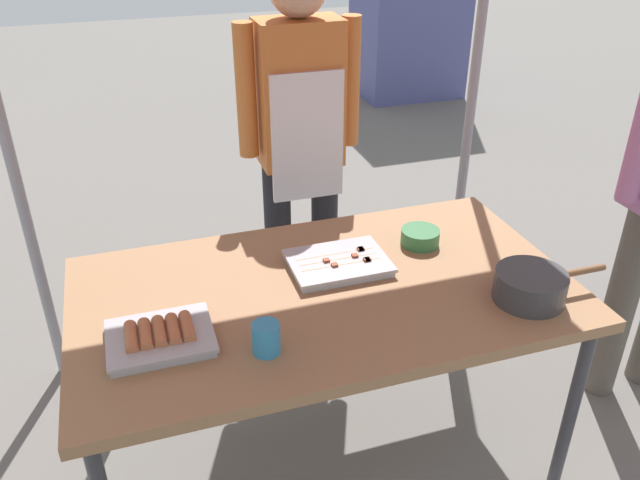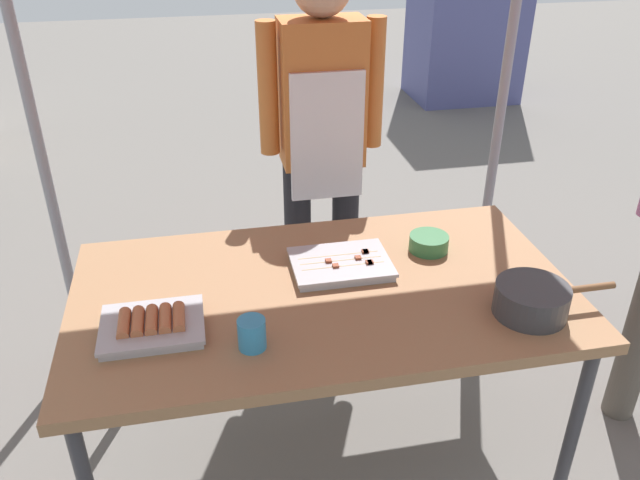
{
  "view_description": "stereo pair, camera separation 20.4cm",
  "coord_description": "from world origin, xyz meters",
  "px_view_note": "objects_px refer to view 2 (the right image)",
  "views": [
    {
      "loc": [
        -0.55,
        -1.64,
        1.9
      ],
      "look_at": [
        0.0,
        0.05,
        0.9
      ],
      "focal_mm": 36.09,
      "sensor_mm": 36.0,
      "label": 1
    },
    {
      "loc": [
        -0.35,
        -1.69,
        1.9
      ],
      "look_at": [
        0.0,
        0.05,
        0.9
      ],
      "focal_mm": 36.09,
      "sensor_mm": 36.0,
      "label": 2
    }
  ],
  "objects_px": {
    "stall_table": "(323,301)",
    "drink_cup_near_edge": "(252,334)",
    "condiment_bowl": "(429,243)",
    "tray_meat_skewers": "(341,264)",
    "cooking_wok": "(532,299)",
    "vendor_woman": "(322,129)",
    "tray_grilled_sausages": "(152,325)"
  },
  "relations": [
    {
      "from": "stall_table",
      "to": "drink_cup_near_edge",
      "type": "relative_size",
      "value": 17.35
    },
    {
      "from": "tray_grilled_sausages",
      "to": "drink_cup_near_edge",
      "type": "xyz_separation_m",
      "value": [
        0.28,
        -0.13,
        0.02
      ]
    },
    {
      "from": "condiment_bowl",
      "to": "drink_cup_near_edge",
      "type": "distance_m",
      "value": 0.79
    },
    {
      "from": "tray_grilled_sausages",
      "to": "cooking_wok",
      "type": "distance_m",
      "value": 1.13
    },
    {
      "from": "stall_table",
      "to": "drink_cup_near_edge",
      "type": "bearing_deg",
      "value": -135.23
    },
    {
      "from": "tray_meat_skewers",
      "to": "drink_cup_near_edge",
      "type": "distance_m",
      "value": 0.49
    },
    {
      "from": "drink_cup_near_edge",
      "to": "condiment_bowl",
      "type": "bearing_deg",
      "value": 31.93
    },
    {
      "from": "tray_grilled_sausages",
      "to": "cooking_wok",
      "type": "relative_size",
      "value": 0.78
    },
    {
      "from": "vendor_woman",
      "to": "drink_cup_near_edge",
      "type": "bearing_deg",
      "value": 68.77
    },
    {
      "from": "tray_grilled_sausages",
      "to": "drink_cup_near_edge",
      "type": "bearing_deg",
      "value": -24.8
    },
    {
      "from": "cooking_wok",
      "to": "condiment_bowl",
      "type": "relative_size",
      "value": 2.76
    },
    {
      "from": "stall_table",
      "to": "vendor_woman",
      "type": "bearing_deg",
      "value": 78.75
    },
    {
      "from": "cooking_wok",
      "to": "condiment_bowl",
      "type": "distance_m",
      "value": 0.46
    },
    {
      "from": "stall_table",
      "to": "drink_cup_near_edge",
      "type": "xyz_separation_m",
      "value": [
        -0.25,
        -0.25,
        0.1
      ]
    },
    {
      "from": "stall_table",
      "to": "cooking_wok",
      "type": "distance_m",
      "value": 0.65
    },
    {
      "from": "cooking_wok",
      "to": "vendor_woman",
      "type": "distance_m",
      "value": 1.18
    },
    {
      "from": "stall_table",
      "to": "tray_grilled_sausages",
      "type": "relative_size",
      "value": 5.39
    },
    {
      "from": "stall_table",
      "to": "cooking_wok",
      "type": "height_order",
      "value": "cooking_wok"
    },
    {
      "from": "condiment_bowl",
      "to": "drink_cup_near_edge",
      "type": "relative_size",
      "value": 1.5
    },
    {
      "from": "stall_table",
      "to": "tray_grilled_sausages",
      "type": "height_order",
      "value": "tray_grilled_sausages"
    },
    {
      "from": "tray_grilled_sausages",
      "to": "condiment_bowl",
      "type": "bearing_deg",
      "value": 17.0
    },
    {
      "from": "drink_cup_near_edge",
      "to": "vendor_woman",
      "type": "bearing_deg",
      "value": 68.77
    },
    {
      "from": "tray_grilled_sausages",
      "to": "vendor_woman",
      "type": "distance_m",
      "value": 1.2
    },
    {
      "from": "drink_cup_near_edge",
      "to": "tray_meat_skewers",
      "type": "bearing_deg",
      "value": 46.52
    },
    {
      "from": "cooking_wok",
      "to": "drink_cup_near_edge",
      "type": "relative_size",
      "value": 4.14
    },
    {
      "from": "vendor_woman",
      "to": "stall_table",
      "type": "bearing_deg",
      "value": 78.75
    },
    {
      "from": "condiment_bowl",
      "to": "tray_meat_skewers",
      "type": "bearing_deg",
      "value": -169.55
    },
    {
      "from": "cooking_wok",
      "to": "drink_cup_near_edge",
      "type": "height_order",
      "value": "cooking_wok"
    },
    {
      "from": "stall_table",
      "to": "tray_meat_skewers",
      "type": "bearing_deg",
      "value": 51.24
    },
    {
      "from": "stall_table",
      "to": "tray_grilled_sausages",
      "type": "xyz_separation_m",
      "value": [
        -0.53,
        -0.12,
        0.07
      ]
    },
    {
      "from": "condiment_bowl",
      "to": "vendor_woman",
      "type": "bearing_deg",
      "value": 110.8
    },
    {
      "from": "tray_meat_skewers",
      "to": "drink_cup_near_edge",
      "type": "relative_size",
      "value": 3.59
    }
  ]
}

